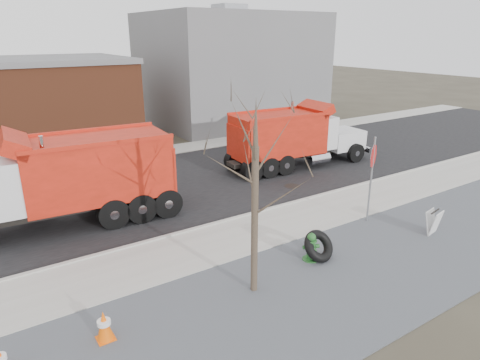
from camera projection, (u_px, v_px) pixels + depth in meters
ground at (285, 228)px, 15.27m from camera, size 120.00×120.00×0.00m
gravel_verge at (361, 270)px, 12.50m from camera, size 60.00×5.00×0.03m
sidewalk at (281, 224)px, 15.45m from camera, size 60.00×2.50×0.06m
curb at (260, 212)px, 16.47m from camera, size 60.00×0.15×0.11m
road at (201, 180)px, 20.23m from camera, size 60.00×9.40×0.02m
far_sidewalk at (154, 153)px, 24.73m from camera, size 60.00×2.00×0.06m
building_grey at (230, 68)px, 32.85m from camera, size 12.00×10.00×8.00m
bare_tree at (255, 175)px, 10.47m from camera, size 3.20×3.20×5.20m
fire_hydrant at (311, 248)px, 12.92m from camera, size 0.52×0.51×0.92m
truck_tire at (319, 246)px, 12.98m from camera, size 1.09×0.93×0.98m
stop_sign at (372, 166)px, 15.07m from camera, size 0.78×0.43×3.19m
sandwich_board at (433, 222)px, 14.60m from camera, size 0.68×0.49×0.86m
traffic_cone_far at (104, 326)px, 9.56m from camera, size 0.39×0.39×0.76m
dump_truck_red_a at (294, 136)px, 21.70m from camera, size 8.03×2.75×3.22m
dump_truck_red_b at (66, 178)px, 14.91m from camera, size 8.44×2.98×3.54m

